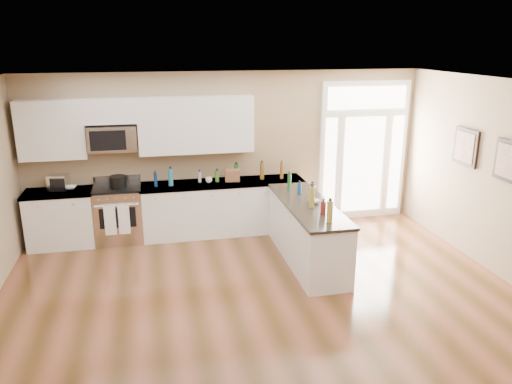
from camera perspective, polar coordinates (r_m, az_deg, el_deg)
The scene contains 20 objects.
ground at distance 5.81m, azimuth 3.64°, elevation -17.66°, with size 8.00×8.00×0.00m, color #4C3015.
room_shell at distance 5.04m, azimuth 4.00°, elevation -1.45°, with size 8.00×8.00×8.00m.
back_cabinet_left at distance 8.89m, azimuth -21.34°, elevation -3.01°, with size 1.10×0.66×0.94m.
back_cabinet_right at distance 8.84m, azimuth -3.74°, elevation -1.95°, with size 2.85×0.66×0.94m.
peninsula_cabinet at distance 7.75m, azimuth 5.83°, elevation -4.82°, with size 0.69×2.32×0.94m.
upper_cabinet_left at distance 8.67m, azimuth -22.32°, elevation 6.59°, with size 1.04×0.33×0.95m, color white.
upper_cabinet_right at distance 8.57m, azimuth -6.85°, elevation 7.63°, with size 1.94×0.33×0.95m, color white.
upper_cabinet_short at distance 8.52m, azimuth -16.30°, elevation 8.89°, with size 0.82×0.33×0.40m, color white.
microwave at distance 8.55m, azimuth -16.08°, elevation 5.94°, with size 0.78×0.41×0.42m.
entry_door at distance 9.60m, azimuth 12.14°, elevation 4.58°, with size 1.70×0.10×2.60m.
wall_art_near at distance 8.48m, azimuth 22.83°, elevation 4.76°, with size 0.05×0.58×0.58m.
wall_art_far at distance 7.70m, azimuth 26.99°, elevation 3.12°, with size 0.05×0.58×0.58m.
kitchen_range at distance 8.76m, azimuth -15.40°, elevation -2.43°, with size 0.78×0.69×1.08m.
stockpot at distance 8.57m, azimuth -15.51°, elevation 1.18°, with size 0.28×0.28×0.21m, color black.
toaster_oven at distance 8.79m, azimuth -21.65°, elevation 1.05°, with size 0.30×0.24×0.26m, color silver.
cardboard_box at distance 8.72m, azimuth -2.72°, elevation 1.95°, with size 0.25×0.18×0.21m, color brown.
bowl_left at distance 8.81m, azimuth -20.40°, elevation 0.49°, with size 0.18×0.18×0.04m, color white.
bowl_peninsula at distance 7.58m, azimuth 6.69°, elevation -1.07°, with size 0.17×0.17×0.05m, color white.
cup_counter at distance 8.65m, azimuth -5.42°, elevation 1.38°, with size 0.11×0.11×0.09m, color white.
counter_bottles at distance 8.00m, azimuth 0.79°, elevation 0.82°, with size 2.40×2.47×0.32m.
Camera 1 is at (-1.35, -4.59, 3.30)m, focal length 35.00 mm.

